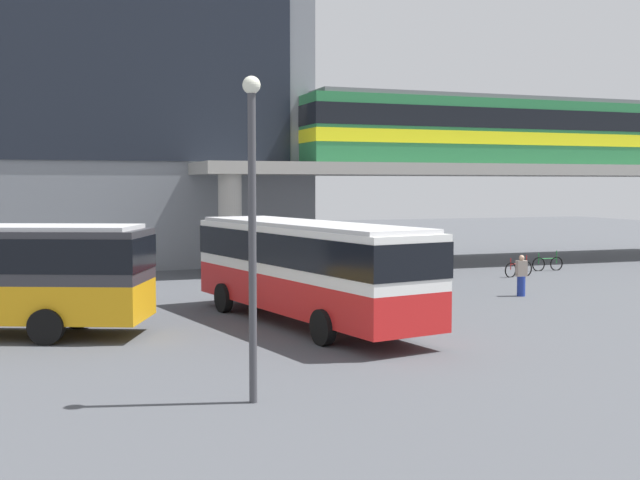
{
  "coord_description": "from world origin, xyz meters",
  "views": [
    {
      "loc": [
        -9.14,
        -19.62,
        4.42
      ],
      "look_at": [
        1.39,
        9.89,
        2.2
      ],
      "focal_mm": 44.73,
      "sensor_mm": 36.0,
      "label": 1
    }
  ],
  "objects_px": {
    "bicycle_black": "(341,270)",
    "bicycle_orange": "(422,269)",
    "bicycle_green": "(548,264)",
    "bicycle_blue": "(416,273)",
    "station_building": "(29,76)",
    "bus_main": "(306,261)",
    "train": "(517,131)",
    "pedestrian_waiting_near_stop": "(521,277)",
    "bicycle_red": "(519,269)"
  },
  "relations": [
    {
      "from": "bus_main",
      "to": "bicycle_orange",
      "type": "xyz_separation_m",
      "value": [
        9.43,
        10.52,
        -1.63
      ]
    },
    {
      "from": "bus_main",
      "to": "bicycle_blue",
      "type": "height_order",
      "value": "bus_main"
    },
    {
      "from": "station_building",
      "to": "bus_main",
      "type": "bearing_deg",
      "value": -70.66
    },
    {
      "from": "bus_main",
      "to": "train",
      "type": "bearing_deg",
      "value": 41.23
    },
    {
      "from": "bus_main",
      "to": "bicycle_black",
      "type": "distance_m",
      "value": 12.51
    },
    {
      "from": "station_building",
      "to": "pedestrian_waiting_near_stop",
      "type": "relative_size",
      "value": 17.85
    },
    {
      "from": "bus_main",
      "to": "bicycle_red",
      "type": "relative_size",
      "value": 6.43
    },
    {
      "from": "bus_main",
      "to": "bicycle_red",
      "type": "xyz_separation_m",
      "value": [
        13.66,
        8.81,
        -1.63
      ]
    },
    {
      "from": "station_building",
      "to": "train",
      "type": "height_order",
      "value": "station_building"
    },
    {
      "from": "bicycle_black",
      "to": "train",
      "type": "bearing_deg",
      "value": 20.51
    },
    {
      "from": "train",
      "to": "bicycle_orange",
      "type": "distance_m",
      "value": 12.33
    },
    {
      "from": "bicycle_black",
      "to": "bicycle_red",
      "type": "height_order",
      "value": "same"
    },
    {
      "from": "station_building",
      "to": "bicycle_green",
      "type": "distance_m",
      "value": 29.43
    },
    {
      "from": "train",
      "to": "bicycle_green",
      "type": "height_order",
      "value": "train"
    },
    {
      "from": "station_building",
      "to": "bus_main",
      "type": "distance_m",
      "value": 25.92
    },
    {
      "from": "bicycle_black",
      "to": "bicycle_blue",
      "type": "relative_size",
      "value": 0.97
    },
    {
      "from": "bicycle_green",
      "to": "bicycle_orange",
      "type": "distance_m",
      "value": 7.09
    },
    {
      "from": "bus_main",
      "to": "pedestrian_waiting_near_stop",
      "type": "bearing_deg",
      "value": 17.39
    },
    {
      "from": "bicycle_green",
      "to": "bicycle_blue",
      "type": "height_order",
      "value": "same"
    },
    {
      "from": "train",
      "to": "pedestrian_waiting_near_stop",
      "type": "relative_size",
      "value": 15.64
    },
    {
      "from": "bicycle_orange",
      "to": "pedestrian_waiting_near_stop",
      "type": "xyz_separation_m",
      "value": [
        0.57,
        -7.39,
        0.4
      ]
    },
    {
      "from": "train",
      "to": "bus_main",
      "type": "bearing_deg",
      "value": -138.77
    },
    {
      "from": "bus_main",
      "to": "bicycle_red",
      "type": "bearing_deg",
      "value": 32.82
    },
    {
      "from": "bicycle_orange",
      "to": "bicycle_red",
      "type": "relative_size",
      "value": 0.99
    },
    {
      "from": "bicycle_blue",
      "to": "pedestrian_waiting_near_stop",
      "type": "xyz_separation_m",
      "value": [
        1.72,
        -5.78,
        0.4
      ]
    },
    {
      "from": "station_building",
      "to": "bicycle_red",
      "type": "bearing_deg",
      "value": -33.38
    },
    {
      "from": "bicycle_green",
      "to": "bicycle_black",
      "type": "xyz_separation_m",
      "value": [
        -11.01,
        0.59,
        0.0
      ]
    },
    {
      "from": "train",
      "to": "pedestrian_waiting_near_stop",
      "type": "distance_m",
      "value": 16.43
    },
    {
      "from": "bicycle_green",
      "to": "bicycle_orange",
      "type": "bearing_deg",
      "value": -179.95
    },
    {
      "from": "bicycle_green",
      "to": "bicycle_red",
      "type": "relative_size",
      "value": 1.02
    },
    {
      "from": "bicycle_red",
      "to": "bicycle_black",
      "type": "bearing_deg",
      "value": 164.16
    },
    {
      "from": "bicycle_orange",
      "to": "bus_main",
      "type": "bearing_deg",
      "value": -131.86
    },
    {
      "from": "bus_main",
      "to": "bicycle_orange",
      "type": "bearing_deg",
      "value": 48.14
    },
    {
      "from": "bicycle_black",
      "to": "pedestrian_waiting_near_stop",
      "type": "bearing_deg",
      "value": -60.67
    },
    {
      "from": "bicycle_blue",
      "to": "bus_main",
      "type": "bearing_deg",
      "value": -132.89
    },
    {
      "from": "pedestrian_waiting_near_stop",
      "to": "bus_main",
      "type": "bearing_deg",
      "value": -162.61
    },
    {
      "from": "bicycle_red",
      "to": "pedestrian_waiting_near_stop",
      "type": "xyz_separation_m",
      "value": [
        -3.66,
        -5.68,
        0.4
      ]
    },
    {
      "from": "bicycle_black",
      "to": "bicycle_blue",
      "type": "distance_m",
      "value": 3.54
    },
    {
      "from": "station_building",
      "to": "bicycle_blue",
      "type": "xyz_separation_m",
      "value": [
        16.41,
        -14.25,
        -9.94
      ]
    },
    {
      "from": "bicycle_green",
      "to": "pedestrian_waiting_near_stop",
      "type": "xyz_separation_m",
      "value": [
        -6.53,
        -7.4,
        0.4
      ]
    },
    {
      "from": "bicycle_red",
      "to": "pedestrian_waiting_near_stop",
      "type": "relative_size",
      "value": 1.09
    },
    {
      "from": "bus_main",
      "to": "bicycle_black",
      "type": "height_order",
      "value": "bus_main"
    },
    {
      "from": "train",
      "to": "bus_main",
      "type": "xyz_separation_m",
      "value": [
        -18.03,
        -15.81,
        -5.45
      ]
    },
    {
      "from": "bicycle_blue",
      "to": "bicycle_red",
      "type": "relative_size",
      "value": 1.01
    },
    {
      "from": "train",
      "to": "bicycle_red",
      "type": "bearing_deg",
      "value": -122.03
    },
    {
      "from": "bus_main",
      "to": "bicycle_green",
      "type": "distance_m",
      "value": 19.66
    },
    {
      "from": "station_building",
      "to": "bus_main",
      "type": "relative_size",
      "value": 2.55
    },
    {
      "from": "train",
      "to": "bicycle_black",
      "type": "distance_m",
      "value": 15.13
    },
    {
      "from": "bicycle_blue",
      "to": "pedestrian_waiting_near_stop",
      "type": "relative_size",
      "value": 1.1
    },
    {
      "from": "bicycle_black",
      "to": "bicycle_orange",
      "type": "bearing_deg",
      "value": -8.64
    }
  ]
}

